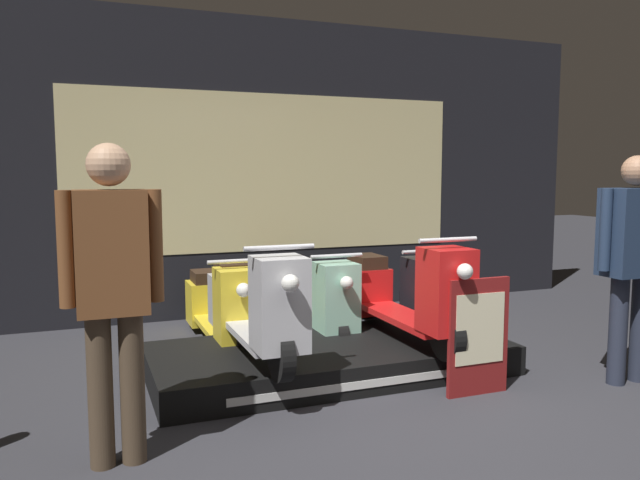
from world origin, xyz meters
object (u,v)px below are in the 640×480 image
(scooter_display_right, at_px, (402,295))
(price_sign_board, at_px, (478,336))
(person_left_browsing, at_px, (113,283))
(scooter_backrow_1, at_px, (310,301))
(scooter_backrow_0, at_px, (220,308))
(scooter_display_left, at_px, (253,307))
(person_right_browsing, at_px, (633,248))
(scooter_backrow_2, at_px, (391,295))

(scooter_display_right, distance_m, price_sign_board, 0.84)
(scooter_display_right, xyz_separation_m, person_left_browsing, (-2.25, -0.99, 0.40))
(scooter_backrow_1, bearing_deg, scooter_backrow_0, 180.00)
(scooter_backrow_0, height_order, person_left_browsing, person_left_browsing)
(person_left_browsing, bearing_deg, scooter_backrow_0, 63.99)
(price_sign_board, bearing_deg, scooter_display_left, 150.05)
(person_left_browsing, bearing_deg, person_right_browsing, 0.00)
(scooter_backrow_1, height_order, person_right_browsing, person_right_browsing)
(scooter_display_left, height_order, scooter_backrow_1, scooter_display_left)
(scooter_backrow_1, distance_m, person_right_browsing, 2.77)
(scooter_display_left, xyz_separation_m, scooter_backrow_0, (-0.03, 1.04, -0.22))
(scooter_display_left, relative_size, person_right_browsing, 1.06)
(person_left_browsing, relative_size, person_right_browsing, 1.02)
(scooter_backrow_1, relative_size, price_sign_board, 2.16)
(scooter_display_right, bearing_deg, scooter_display_left, 180.00)
(scooter_backrow_1, bearing_deg, scooter_backrow_2, 0.00)
(scooter_display_left, xyz_separation_m, scooter_backrow_1, (0.83, 1.04, -0.22))
(scooter_display_right, relative_size, scooter_backrow_1, 1.00)
(scooter_display_left, relative_size, person_left_browsing, 1.05)
(scooter_display_left, bearing_deg, scooter_display_right, 0.00)
(scooter_display_left, distance_m, person_left_browsing, 1.48)
(scooter_backrow_0, height_order, person_right_browsing, person_right_browsing)
(scooter_backrow_0, relative_size, scooter_backrow_2, 1.00)
(scooter_display_right, bearing_deg, person_right_browsing, -36.24)
(price_sign_board, bearing_deg, scooter_backrow_0, 127.67)
(scooter_backrow_2, height_order, person_left_browsing, person_left_browsing)
(scooter_display_left, height_order, scooter_backrow_0, scooter_display_left)
(scooter_display_left, bearing_deg, price_sign_board, -29.95)
(scooter_backrow_0, distance_m, scooter_backrow_1, 0.85)
(scooter_backrow_2, bearing_deg, person_left_browsing, -143.04)
(person_right_browsing, distance_m, price_sign_board, 1.34)
(scooter_backrow_0, bearing_deg, person_right_browsing, -37.82)
(scooter_display_left, bearing_deg, person_left_browsing, -135.73)
(scooter_backrow_2, distance_m, price_sign_board, 1.87)
(scooter_display_left, height_order, scooter_display_right, same)
(scooter_backrow_0, xyz_separation_m, scooter_backrow_2, (1.71, 0.00, 0.00))
(scooter_display_left, xyz_separation_m, scooter_backrow_2, (1.68, 1.04, -0.22))
(scooter_backrow_2, xyz_separation_m, person_left_browsing, (-2.70, -2.03, 0.63))
(scooter_backrow_0, xyz_separation_m, price_sign_board, (1.42, -1.84, 0.07))
(scooter_display_left, xyz_separation_m, price_sign_board, (1.40, -0.81, -0.16))
(scooter_backrow_2, bearing_deg, price_sign_board, -98.74)
(scooter_backrow_0, xyz_separation_m, scooter_backrow_1, (0.85, 0.00, 0.00))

